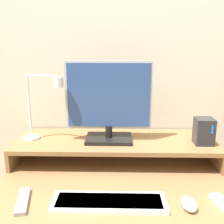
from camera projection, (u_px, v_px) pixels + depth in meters
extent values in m
cube|color=beige|center=(116.00, 58.00, 1.48)|extent=(6.00, 0.05, 2.50)
cube|color=olive|center=(115.00, 180.00, 1.22)|extent=(1.04, 0.74, 0.03)
cube|color=olive|center=(20.00, 150.00, 1.41)|extent=(0.02, 0.35, 0.09)
cube|color=olive|center=(212.00, 152.00, 1.38)|extent=(0.02, 0.35, 0.09)
cube|color=olive|center=(115.00, 141.00, 1.38)|extent=(1.04, 0.35, 0.02)
cube|color=black|center=(109.00, 138.00, 1.36)|extent=(0.24, 0.17, 0.02)
cylinder|color=black|center=(109.00, 131.00, 1.35)|extent=(0.04, 0.04, 0.06)
cube|color=#B7B7BC|center=(109.00, 95.00, 1.31)|extent=(0.44, 0.02, 0.34)
cube|color=#2D4C8C|center=(109.00, 95.00, 1.30)|extent=(0.41, 0.01, 0.32)
cylinder|color=silver|center=(32.00, 138.00, 1.38)|extent=(0.08, 0.08, 0.01)
cylinder|color=silver|center=(30.00, 107.00, 1.34)|extent=(0.01, 0.01, 0.32)
cylinder|color=silver|center=(42.00, 76.00, 1.27)|extent=(0.17, 0.07, 0.01)
cylinder|color=silver|center=(58.00, 82.00, 1.25)|extent=(0.05, 0.05, 0.05)
cube|color=#28282D|center=(204.00, 131.00, 1.30)|extent=(0.09, 0.09, 0.13)
cube|color=#1972F2|center=(212.00, 130.00, 1.25)|extent=(0.01, 0.00, 0.04)
cube|color=white|center=(109.00, 202.00, 1.01)|extent=(0.44, 0.13, 0.02)
cube|color=silver|center=(109.00, 201.00, 1.00)|extent=(0.40, 0.10, 0.01)
ellipsoid|color=white|center=(189.00, 204.00, 0.99)|extent=(0.06, 0.10, 0.03)
cube|color=#99999E|center=(23.00, 201.00, 1.02)|extent=(0.08, 0.18, 0.02)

